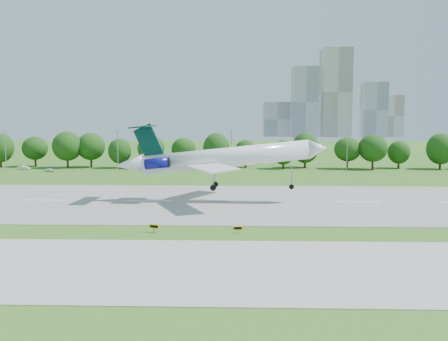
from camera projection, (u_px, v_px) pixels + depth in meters
ground at (118, 229)px, 71.51m from camera, size 600.00×600.00×0.00m
runway at (149, 201)px, 96.37m from camera, size 400.00×45.00×0.08m
taxiway at (77, 266)px, 53.61m from camera, size 400.00×23.00×0.08m
tree_line at (186, 149)px, 162.36m from camera, size 288.40×8.40×10.40m
light_poles at (174, 150)px, 152.48m from camera, size 175.90×0.25×12.19m
skyline at (331, 103)px, 453.65m from camera, size 127.00×52.00×80.00m
airliner at (215, 158)px, 95.18m from camera, size 40.53×29.39×12.60m
taxi_sign_centre at (154, 226)px, 69.54m from camera, size 1.60×0.73×1.15m
taxi_sign_right at (238, 228)px, 68.88m from camera, size 1.46×0.43×1.02m
service_vehicle_a at (23, 168)px, 157.00m from camera, size 3.83×1.43×1.25m
service_vehicle_b at (49, 170)px, 150.57m from camera, size 3.39×1.93×1.09m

